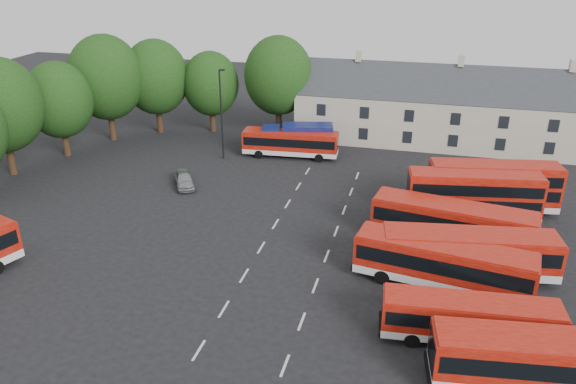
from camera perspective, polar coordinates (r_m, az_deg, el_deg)
name	(u,v)px	position (r m, az deg, el deg)	size (l,w,h in m)	color
ground	(253,261)	(40.68, -3.58, -7.01)	(140.00, 140.00, 0.00)	black
lane_markings	(293,252)	(41.74, 0.55, -6.09)	(5.15, 33.80, 0.01)	beige
treeline	(121,90)	(63.00, -16.65, 9.91)	(29.92, 32.59, 12.01)	black
terrace_houses	(455,111)	(65.42, 16.60, 7.85)	(35.70, 7.13, 10.06)	beige
bus_row_a	(548,360)	(31.87, 24.87, -15.20)	(11.57, 4.01, 3.20)	silver
bus_row_b	(470,317)	(33.87, 18.02, -12.00)	(9.97, 3.07, 2.77)	silver
bus_row_c	(443,262)	(38.14, 15.49, -6.82)	(11.70, 4.34, 3.23)	silver
bus_row_d	(469,251)	(39.84, 17.92, -5.68)	(11.89, 4.37, 3.29)	silver
bus_row_e	(453,221)	(43.47, 16.39, -2.86)	(12.09, 4.55, 3.34)	silver
bus_dd_south	(474,194)	(47.47, 18.34, -0.22)	(10.70, 3.98, 4.29)	silver
bus_dd_north	(494,184)	(49.88, 20.15, 0.73)	(10.84, 4.17, 4.34)	silver
bus_north	(290,142)	(59.54, 0.24, 5.13)	(10.18, 3.06, 2.84)	silver
box_truck	(299,138)	(60.44, 1.09, 5.56)	(7.81, 3.93, 3.27)	black
silver_car	(184,179)	(53.35, -10.51, 1.28)	(1.66, 4.12, 1.40)	#A0A3A7
lamppost	(222,112)	(58.42, -6.77, 8.05)	(0.66, 0.32, 9.49)	black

